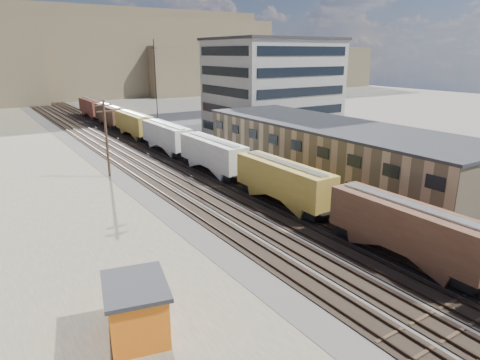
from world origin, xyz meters
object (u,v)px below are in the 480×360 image
utility_pole_north (106,137)px  parked_car_blue (265,128)px  freight_train (187,143)px  maintenance_shed (137,309)px

utility_pole_north → parked_car_blue: size_ratio=1.67×
utility_pole_north → freight_train: bearing=8.0°
freight_train → maintenance_shed: bearing=-120.4°
utility_pole_north → parked_car_blue: bearing=22.9°
maintenance_shed → parked_car_blue: 67.03m
freight_train → parked_car_blue: size_ratio=19.97×
parked_car_blue → maintenance_shed: bearing=-158.1°
maintenance_shed → utility_pole_north: bearing=75.8°
freight_train → maintenance_shed: size_ratio=22.92×
maintenance_shed → freight_train: bearing=59.6°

